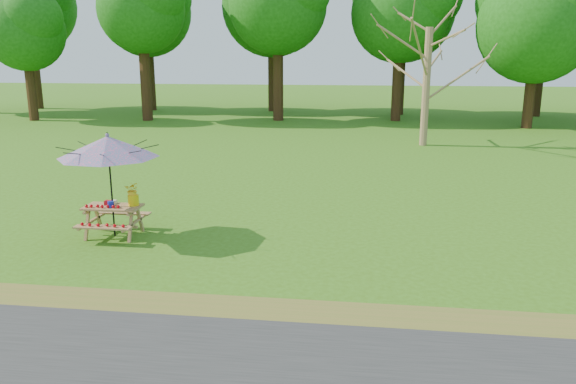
# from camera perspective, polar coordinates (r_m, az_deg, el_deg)

# --- Properties ---
(ground) EXTENTS (120.00, 120.00, 0.00)m
(ground) POSITION_cam_1_polar(r_m,az_deg,el_deg) (11.30, -2.20, -5.97)
(ground) COLOR #3A6513
(ground) RESTS_ON ground
(drygrass_strip) EXTENTS (120.00, 1.20, 0.01)m
(drygrass_strip) POSITION_cam_1_polar(r_m,az_deg,el_deg) (8.77, -5.31, -12.12)
(drygrass_strip) COLOR olive
(drygrass_strip) RESTS_ON ground
(picnic_table) EXTENTS (1.20, 1.32, 0.67)m
(picnic_table) POSITION_cam_1_polar(r_m,az_deg,el_deg) (12.64, -17.28, -2.87)
(picnic_table) COLOR #956743
(picnic_table) RESTS_ON ground
(patio_umbrella) EXTENTS (2.61, 2.61, 2.25)m
(patio_umbrella) POSITION_cam_1_polar(r_m,az_deg,el_deg) (12.29, -17.81, 4.39)
(patio_umbrella) COLOR black
(patio_umbrella) RESTS_ON ground
(produce_bins) EXTENTS (0.28, 0.45, 0.13)m
(produce_bins) POSITION_cam_1_polar(r_m,az_deg,el_deg) (12.59, -17.58, -1.09)
(produce_bins) COLOR #AE0D1E
(produce_bins) RESTS_ON picnic_table
(tomatoes_row) EXTENTS (0.77, 0.13, 0.07)m
(tomatoes_row) POSITION_cam_1_polar(r_m,az_deg,el_deg) (12.45, -18.36, -1.40)
(tomatoes_row) COLOR red
(tomatoes_row) RESTS_ON picnic_table
(flower_bucket) EXTENTS (0.35, 0.31, 0.52)m
(flower_bucket) POSITION_cam_1_polar(r_m,az_deg,el_deg) (12.42, -15.48, -0.08)
(flower_bucket) COLOR yellow
(flower_bucket) RESTS_ON picnic_table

